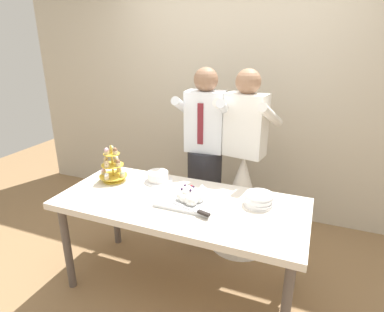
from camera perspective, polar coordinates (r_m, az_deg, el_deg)
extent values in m
plane|color=olive|center=(2.81, -1.88, -22.05)|extent=(8.00, 8.00, 0.00)
cube|color=beige|center=(3.51, 7.84, 12.86)|extent=(5.20, 0.10, 2.90)
cube|color=silver|center=(2.37, -2.09, -8.48)|extent=(1.80, 0.80, 0.05)
cylinder|color=#564C47|center=(2.76, -21.26, -14.92)|extent=(0.06, 0.06, 0.72)
cylinder|color=#564C47|center=(2.19, 16.25, -24.85)|extent=(0.06, 0.06, 0.72)
cylinder|color=#564C47|center=(3.17, -13.45, -9.18)|extent=(0.06, 0.06, 0.72)
cylinder|color=#564C47|center=(2.69, 17.87, -15.45)|extent=(0.06, 0.06, 0.72)
cylinder|color=gold|center=(2.75, -13.71, -4.14)|extent=(0.17, 0.17, 0.01)
cylinder|color=gold|center=(2.69, -13.96, -1.29)|extent=(0.01, 0.01, 0.31)
cylinder|color=gold|center=(2.73, -13.77, -3.39)|extent=(0.23, 0.23, 0.01)
cylinder|color=#D1B784|center=(2.68, -12.22, -3.32)|extent=(0.04, 0.04, 0.03)
sphere|color=beige|center=(2.67, -12.26, -2.85)|extent=(0.04, 0.04, 0.04)
cylinder|color=#D1B784|center=(2.79, -12.80, -2.42)|extent=(0.04, 0.04, 0.03)
sphere|color=#EAB7C6|center=(2.78, -12.83, -1.96)|extent=(0.04, 0.04, 0.04)
cylinder|color=#D1B784|center=(2.76, -15.40, -2.87)|extent=(0.04, 0.04, 0.03)
sphere|color=#EAB7C6|center=(2.76, -15.45, -2.41)|extent=(0.04, 0.04, 0.04)
cylinder|color=#D1B784|center=(2.66, -14.88, -3.74)|extent=(0.04, 0.04, 0.03)
sphere|color=white|center=(2.65, -14.93, -3.26)|extent=(0.04, 0.04, 0.04)
cylinder|color=gold|center=(2.70, -13.94, -1.54)|extent=(0.18, 0.18, 0.01)
cylinder|color=#D1B784|center=(2.65, -12.98, -1.44)|extent=(0.04, 0.04, 0.03)
sphere|color=brown|center=(2.64, -13.02, -0.96)|extent=(0.04, 0.04, 0.04)
cylinder|color=#D1B784|center=(2.74, -13.32, -0.75)|extent=(0.04, 0.04, 0.03)
sphere|color=white|center=(2.73, -13.36, -0.29)|extent=(0.04, 0.04, 0.04)
cylinder|color=#D1B784|center=(2.73, -15.02, -1.01)|extent=(0.04, 0.04, 0.03)
sphere|color=#D6B27A|center=(2.72, -15.06, -0.54)|extent=(0.04, 0.04, 0.04)
cylinder|color=#D1B784|center=(2.65, -14.87, -1.62)|extent=(0.04, 0.04, 0.03)
sphere|color=#D6B27A|center=(2.64, -14.92, -1.14)|extent=(0.04, 0.04, 0.04)
cylinder|color=gold|center=(2.66, -14.11, 0.36)|extent=(0.13, 0.13, 0.01)
cylinder|color=#D1B784|center=(2.64, -13.48, 0.61)|extent=(0.04, 0.04, 0.03)
sphere|color=brown|center=(2.63, -13.52, 1.10)|extent=(0.04, 0.04, 0.04)
cylinder|color=#D1B784|center=(2.69, -14.08, 0.96)|extent=(0.04, 0.04, 0.03)
sphere|color=beige|center=(2.68, -14.12, 1.45)|extent=(0.04, 0.04, 0.04)
cylinder|color=#D1B784|center=(2.65, -14.90, 0.56)|extent=(0.04, 0.04, 0.03)
sphere|color=#EAB7C6|center=(2.64, -14.94, 1.05)|extent=(0.04, 0.04, 0.04)
cube|color=silver|center=(2.33, -0.68, -7.98)|extent=(0.42, 0.31, 0.02)
sphere|color=white|center=(2.28, 1.09, -7.40)|extent=(0.08, 0.08, 0.08)
sphere|color=white|center=(2.33, 0.41, -6.72)|extent=(0.09, 0.09, 0.09)
sphere|color=white|center=(2.37, -0.39, -6.33)|extent=(0.08, 0.08, 0.08)
sphere|color=white|center=(2.34, -1.43, -6.70)|extent=(0.08, 0.08, 0.08)
sphere|color=white|center=(2.31, -1.81, -7.14)|extent=(0.08, 0.08, 0.08)
sphere|color=white|center=(2.28, -1.31, -7.58)|extent=(0.07, 0.07, 0.07)
sphere|color=white|center=(2.24, -0.14, -7.86)|extent=(0.09, 0.09, 0.09)
sphere|color=white|center=(2.30, -0.68, -6.73)|extent=(0.11, 0.11, 0.11)
sphere|color=#2D1938|center=(2.25, -0.26, -6.10)|extent=(0.02, 0.02, 0.02)
sphere|color=#DB474C|center=(2.28, -0.51, -6.02)|extent=(0.02, 0.02, 0.02)
sphere|color=#B21923|center=(2.33, -0.10, -5.36)|extent=(0.02, 0.02, 0.02)
sphere|color=#2D1938|center=(2.31, 0.21, -5.52)|extent=(0.02, 0.02, 0.02)
sphere|color=#2D1938|center=(2.33, -1.26, -5.22)|extent=(0.02, 0.02, 0.02)
sphere|color=#2D1938|center=(2.29, -1.81, -5.90)|extent=(0.02, 0.02, 0.02)
sphere|color=#2D1938|center=(2.31, 0.24, -5.70)|extent=(0.02, 0.02, 0.02)
cube|color=silver|center=(2.22, -1.11, -9.06)|extent=(0.23, 0.09, 0.00)
cube|color=black|center=(2.13, 2.07, -10.12)|extent=(0.09, 0.05, 0.02)
cylinder|color=white|center=(2.34, 11.70, -8.44)|extent=(0.20, 0.20, 0.01)
cylinder|color=white|center=(2.34, 11.65, -8.14)|extent=(0.20, 0.20, 0.01)
cylinder|color=white|center=(2.33, 11.80, -7.97)|extent=(0.20, 0.20, 0.01)
cylinder|color=white|center=(2.33, 11.67, -7.65)|extent=(0.20, 0.20, 0.01)
cylinder|color=white|center=(2.32, 11.73, -7.46)|extent=(0.20, 0.20, 0.01)
cylinder|color=white|center=(2.31, 11.85, -7.25)|extent=(0.20, 0.20, 0.01)
cylinder|color=white|center=(2.32, 11.82, -6.92)|extent=(0.20, 0.20, 0.01)
cylinder|color=white|center=(2.31, 11.90, -6.74)|extent=(0.20, 0.20, 0.01)
cylinder|color=white|center=(2.67, -6.04, -4.37)|extent=(0.24, 0.24, 0.01)
cylinder|color=white|center=(2.65, -6.08, -3.55)|extent=(0.17, 0.17, 0.07)
cylinder|color=#232328|center=(3.13, 2.19, -6.95)|extent=(0.32, 0.32, 0.92)
cube|color=white|center=(2.87, 2.38, 6.14)|extent=(0.35, 0.23, 0.54)
sphere|color=#8C664C|center=(2.80, 2.49, 13.39)|extent=(0.21, 0.21, 0.21)
cylinder|color=white|center=(2.90, -1.43, 8.50)|extent=(0.11, 0.49, 0.28)
cylinder|color=white|center=(2.81, 6.02, 7.99)|extent=(0.11, 0.49, 0.28)
cube|color=maroon|center=(2.78, 1.48, 5.67)|extent=(0.05, 0.02, 0.36)
cone|color=white|center=(3.04, 8.73, -7.99)|extent=(0.56, 0.56, 0.92)
cube|color=white|center=(2.78, 9.52, 5.41)|extent=(0.37, 0.25, 0.54)
sphere|color=#997054|center=(2.71, 9.96, 12.88)|extent=(0.21, 0.21, 0.21)
cylinder|color=white|center=(2.82, 6.44, 8.05)|extent=(0.16, 0.49, 0.28)
cylinder|color=white|center=(2.69, 13.83, 6.98)|extent=(0.16, 0.49, 0.28)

